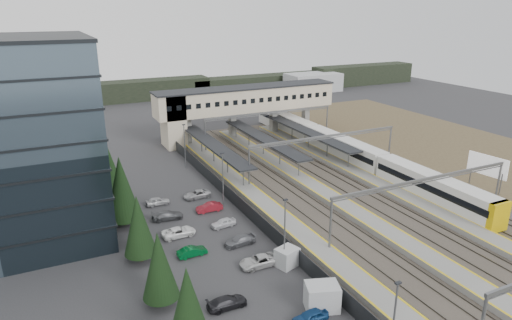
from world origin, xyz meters
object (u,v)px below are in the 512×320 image
relay_cabin_far (287,257)px  train (344,149)px  billboard (487,166)px  relay_cabin_near (322,297)px  footbridge (235,103)px

relay_cabin_far → train: size_ratio=0.04×
train → billboard: bearing=-61.6°
relay_cabin_near → relay_cabin_far: relay_cabin_near is taller
relay_cabin_near → relay_cabin_far: (0.77, 8.07, -0.24)m
relay_cabin_near → train: bearing=51.3°
relay_cabin_far → footbridge: footbridge is taller
relay_cabin_far → train: bearing=44.7°
relay_cabin_near → relay_cabin_far: 8.11m
relay_cabin_far → footbridge: 52.84m
relay_cabin_far → billboard: bearing=8.9°
footbridge → billboard: size_ratio=6.31×
train → billboard: (11.48, -21.23, 1.52)m
billboard → train: bearing=118.4°
footbridge → relay_cabin_near: bearing=-105.5°
footbridge → train: 26.45m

